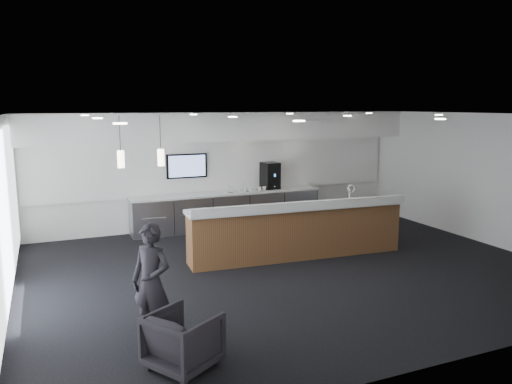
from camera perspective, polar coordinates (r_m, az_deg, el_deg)
name	(u,v)px	position (r m, az deg, el deg)	size (l,w,h in m)	color
ground	(291,269)	(9.94, 4.03, -8.75)	(10.00, 10.00, 0.00)	black
ceiling	(293,115)	(9.42, 4.25, 8.81)	(10.00, 8.00, 0.02)	black
back_wall	(223,169)	(13.21, -3.81, 2.60)	(10.00, 0.02, 3.00)	silver
left_wall	(0,216)	(8.57, -27.18, -2.49)	(0.02, 8.00, 3.00)	silver
right_wall	(485,179)	(12.64, 24.75, 1.37)	(0.02, 8.00, 3.00)	silver
soffit_bulkhead	(228,126)	(12.69, -3.19, 7.51)	(10.00, 0.90, 0.70)	white
alcove_panel	(223,166)	(13.17, -3.77, 3.01)	(9.80, 0.06, 1.40)	white
window_blinds_wall	(3,216)	(8.56, -26.91, -2.47)	(0.04, 7.36, 2.55)	silver
back_credenza	(228,210)	(13.05, -3.24, -2.05)	(5.06, 0.66, 0.95)	gray
wall_tv	(187,166)	(12.81, -7.91, 2.97)	(1.05, 0.08, 0.62)	black
pendant_left	(157,156)	(9.42, -11.24, 4.07)	(0.12, 0.12, 0.30)	#F5E8BF
pendant_right	(118,157)	(9.30, -15.47, 3.83)	(0.12, 0.12, 0.30)	#F5E8BF
ceiling_can_lights	(293,116)	(9.42, 4.25, 8.63)	(7.00, 5.00, 0.02)	white
service_counter	(297,230)	(10.55, 4.72, -4.38)	(4.73, 1.10, 1.49)	brown
coffee_machine	(270,176)	(13.42, 1.62, 1.88)	(0.44, 0.55, 0.71)	black
info_sign_left	(230,189)	(12.86, -2.94, 0.36)	(0.14, 0.02, 0.19)	white
info_sign_right	(247,187)	(13.04, -0.99, 0.61)	(0.18, 0.02, 0.24)	white
armchair	(183,340)	(6.39, -8.34, -16.41)	(0.76, 0.78, 0.71)	black
lounge_guest	(151,281)	(7.06, -11.87, -9.96)	(0.59, 0.39, 1.61)	black
cup_0	(274,188)	(13.32, 2.05, 0.50)	(0.11, 0.11, 0.10)	white
cup_1	(269,188)	(13.26, 1.50, 0.46)	(0.11, 0.11, 0.10)	white
cup_2	(264,188)	(13.20, 0.95, 0.42)	(0.11, 0.11, 0.10)	white
cup_3	(259,189)	(13.15, 0.39, 0.38)	(0.11, 0.11, 0.10)	white
cup_4	(255,189)	(13.09, -0.17, 0.34)	(0.11, 0.11, 0.10)	white
cup_5	(250,189)	(13.04, -0.74, 0.30)	(0.11, 0.11, 0.10)	white
cup_6	(245,190)	(12.99, -1.31, 0.26)	(0.11, 0.11, 0.10)	white
cup_7	(240,190)	(12.94, -1.88, 0.22)	(0.11, 0.11, 0.10)	white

